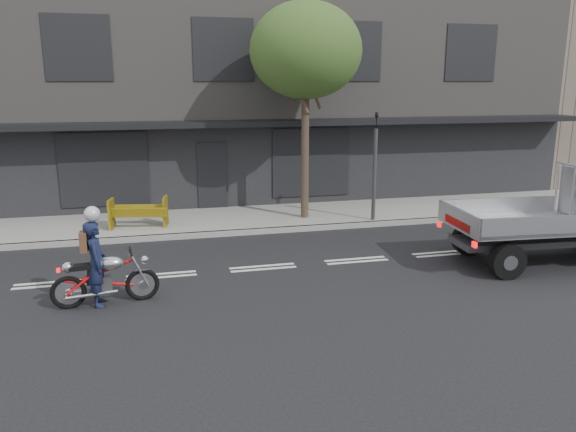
{
  "coord_description": "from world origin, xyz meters",
  "views": [
    {
      "loc": [
        -2.47,
        -12.69,
        4.4
      ],
      "look_at": [
        0.75,
        0.5,
        1.13
      ],
      "focal_mm": 35.0,
      "sensor_mm": 36.0,
      "label": 1
    }
  ],
  "objects_px": {
    "traffic_light_pole": "(375,173)",
    "rider": "(96,263)",
    "motorcycle": "(105,278)",
    "street_tree": "(306,51)",
    "construction_barrier": "(139,214)"
  },
  "relations": [
    {
      "from": "traffic_light_pole",
      "to": "construction_barrier",
      "type": "height_order",
      "value": "traffic_light_pole"
    },
    {
      "from": "street_tree",
      "to": "motorcycle",
      "type": "height_order",
      "value": "street_tree"
    },
    {
      "from": "traffic_light_pole",
      "to": "rider",
      "type": "height_order",
      "value": "traffic_light_pole"
    },
    {
      "from": "traffic_light_pole",
      "to": "construction_barrier",
      "type": "distance_m",
      "value": 7.23
    },
    {
      "from": "construction_barrier",
      "to": "street_tree",
      "type": "bearing_deg",
      "value": 3.37
    },
    {
      "from": "rider",
      "to": "motorcycle",
      "type": "bearing_deg",
      "value": -95.31
    },
    {
      "from": "traffic_light_pole",
      "to": "rider",
      "type": "relative_size",
      "value": 2.01
    },
    {
      "from": "motorcycle",
      "to": "construction_barrier",
      "type": "relative_size",
      "value": 1.27
    },
    {
      "from": "motorcycle",
      "to": "rider",
      "type": "distance_m",
      "value": 0.35
    },
    {
      "from": "traffic_light_pole",
      "to": "motorcycle",
      "type": "distance_m",
      "value": 9.16
    },
    {
      "from": "motorcycle",
      "to": "construction_barrier",
      "type": "bearing_deg",
      "value": 78.57
    },
    {
      "from": "street_tree",
      "to": "traffic_light_pole",
      "type": "xyz_separation_m",
      "value": [
        2.0,
        -0.85,
        -3.63
      ]
    },
    {
      "from": "street_tree",
      "to": "construction_barrier",
      "type": "height_order",
      "value": "street_tree"
    },
    {
      "from": "traffic_light_pole",
      "to": "motorcycle",
      "type": "xyz_separation_m",
      "value": [
        -7.71,
        -4.81,
        -1.09
      ]
    },
    {
      "from": "rider",
      "to": "construction_barrier",
      "type": "height_order",
      "value": "rider"
    }
  ]
}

